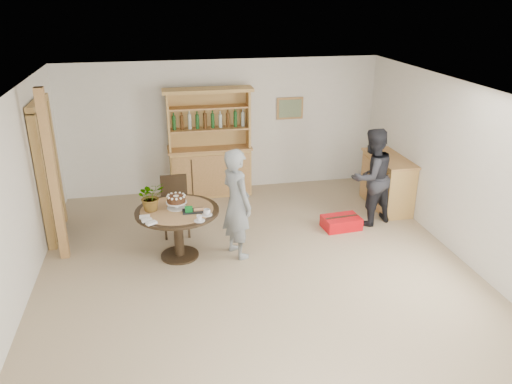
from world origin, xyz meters
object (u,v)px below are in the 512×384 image
object	(u,v)px
adult_person	(371,177)
red_suitcase	(341,223)
hutch	(210,160)
dining_table	(178,219)
sideboard	(387,182)
dining_chair	(175,201)
teen_boy	(237,203)

from	to	relation	value
adult_person	red_suitcase	xyz separation A→B (m)	(-0.52, -0.13, -0.72)
hutch	dining_table	size ratio (longest dim) A/B	1.70
sideboard	adult_person	distance (m)	0.88
adult_person	red_suitcase	size ratio (longest dim) A/B	2.58
dining_chair	teen_boy	size ratio (longest dim) A/B	0.58
dining_table	red_suitcase	bearing A→B (deg)	8.93
hutch	red_suitcase	size ratio (longest dim) A/B	3.22
dining_table	dining_chair	xyz separation A→B (m)	(-0.00, 0.83, -0.07)
dining_chair	red_suitcase	distance (m)	2.74
adult_person	dining_table	bearing A→B (deg)	-9.50
teen_boy	dining_table	bearing A→B (deg)	60.15
adult_person	sideboard	bearing A→B (deg)	-155.29
hutch	adult_person	bearing A→B (deg)	-36.31
sideboard	red_suitcase	world-z (taller)	sideboard
dining_table	dining_chair	world-z (taller)	dining_chair
red_suitcase	dining_chair	bearing A→B (deg)	166.22
dining_table	teen_boy	bearing A→B (deg)	-6.71
teen_boy	sideboard	bearing A→B (deg)	-90.59
hutch	teen_boy	xyz separation A→B (m)	(0.11, -2.46, 0.13)
sideboard	red_suitcase	bearing A→B (deg)	-147.79
hutch	dining_chair	world-z (taller)	hutch
red_suitcase	dining_table	bearing A→B (deg)	-176.15
hutch	teen_boy	world-z (taller)	hutch
sideboard	red_suitcase	size ratio (longest dim) A/B	1.99
red_suitcase	teen_boy	bearing A→B (deg)	-169.16
sideboard	red_suitcase	xyz separation A→B (m)	(-1.10, -0.70, -0.37)
adult_person	red_suitcase	distance (m)	0.90
teen_boy	adult_person	distance (m)	2.43
sideboard	hutch	bearing A→B (deg)	157.79
hutch	red_suitcase	world-z (taller)	hutch
teen_boy	hutch	bearing A→B (deg)	-20.53
dining_table	teen_boy	distance (m)	0.88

